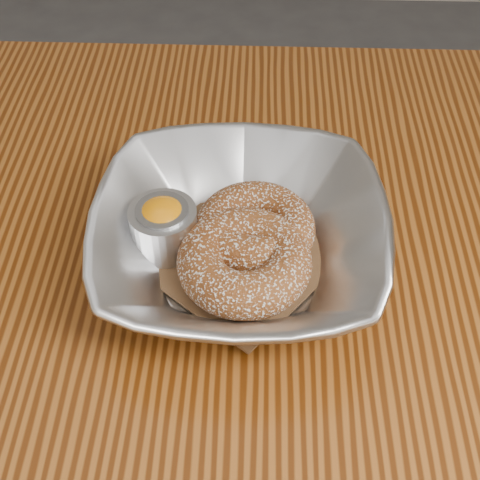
{
  "coord_description": "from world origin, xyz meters",
  "views": [
    {
      "loc": [
        -0.0,
        -0.36,
        1.2
      ],
      "look_at": [
        -0.01,
        0.03,
        0.78
      ],
      "focal_mm": 50.0,
      "sensor_mm": 36.0,
      "label": 1
    }
  ],
  "objects_px": {
    "table": "(254,358)",
    "ramekin": "(164,226)",
    "serving_bowl": "(240,239)",
    "donut_back": "(255,228)",
    "donut_front": "(244,262)"
  },
  "relations": [
    {
      "from": "table",
      "to": "serving_bowl",
      "type": "bearing_deg",
      "value": 113.34
    },
    {
      "from": "serving_bowl",
      "to": "table",
      "type": "bearing_deg",
      "value": -66.66
    },
    {
      "from": "donut_back",
      "to": "ramekin",
      "type": "height_order",
      "value": "ramekin"
    },
    {
      "from": "donut_back",
      "to": "donut_front",
      "type": "bearing_deg",
      "value": -101.42
    },
    {
      "from": "serving_bowl",
      "to": "donut_back",
      "type": "height_order",
      "value": "serving_bowl"
    },
    {
      "from": "donut_back",
      "to": "serving_bowl",
      "type": "bearing_deg",
      "value": -128.99
    },
    {
      "from": "serving_bowl",
      "to": "donut_front",
      "type": "bearing_deg",
      "value": -79.43
    },
    {
      "from": "table",
      "to": "ramekin",
      "type": "xyz_separation_m",
      "value": [
        -0.08,
        0.05,
        0.13
      ]
    },
    {
      "from": "table",
      "to": "ramekin",
      "type": "relative_size",
      "value": 20.25
    },
    {
      "from": "table",
      "to": "ramekin",
      "type": "distance_m",
      "value": 0.16
    },
    {
      "from": "table",
      "to": "donut_back",
      "type": "xyz_separation_m",
      "value": [
        -0.0,
        0.05,
        0.13
      ]
    },
    {
      "from": "serving_bowl",
      "to": "donut_back",
      "type": "relative_size",
      "value": 2.38
    },
    {
      "from": "table",
      "to": "donut_back",
      "type": "relative_size",
      "value": 11.32
    },
    {
      "from": "donut_front",
      "to": "ramekin",
      "type": "relative_size",
      "value": 1.92
    },
    {
      "from": "ramekin",
      "to": "donut_front",
      "type": "bearing_deg",
      "value": -26.7
    }
  ]
}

